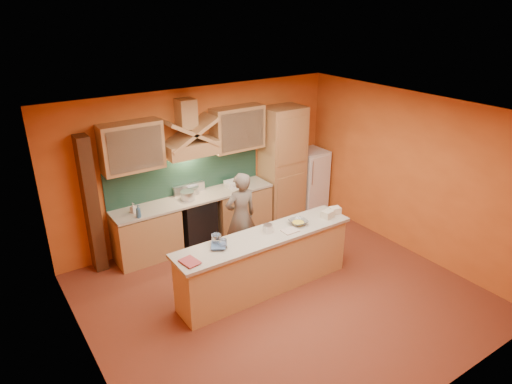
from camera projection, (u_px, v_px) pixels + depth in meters
floor at (281, 295)px, 6.98m from camera, size 5.50×5.00×0.01m
ceiling at (286, 115)px, 5.88m from camera, size 5.50×5.00×0.01m
wall_back at (201, 164)px, 8.33m from camera, size 5.50×0.02×2.80m
wall_front at (435, 304)px, 4.52m from camera, size 5.50×0.02×2.80m
wall_left at (84, 274)px, 5.01m from camera, size 0.02×5.00×2.80m
wall_right at (411, 174)px, 7.84m from camera, size 0.02×5.00×2.80m
base_cabinet_left at (147, 235)px, 7.84m from camera, size 1.10×0.60×0.86m
base_cabinet_right at (240, 209)px, 8.82m from camera, size 1.10×0.60×0.86m
counter_top at (195, 198)px, 8.15m from camera, size 3.00×0.62×0.04m
stove at (196, 220)px, 8.32m from camera, size 0.60×0.58×0.90m
backsplash at (187, 175)px, 8.23m from camera, size 3.00×0.03×0.70m
range_hood at (191, 148)px, 7.82m from camera, size 0.92×0.50×0.24m
hood_chimney at (186, 114)px, 7.67m from camera, size 0.30×0.30×0.50m
upper_cabinet_left at (132, 147)px, 7.30m from camera, size 1.00×0.35×0.80m
upper_cabinet_right at (238, 128)px, 8.32m from camera, size 1.00×0.35×0.80m
pantry_column at (282, 164)px, 9.05m from camera, size 0.80×0.60×2.30m
fridge at (310, 180)px, 9.63m from camera, size 0.58×0.60×1.30m
trim_column_left at (91, 205)px, 7.26m from camera, size 0.20×0.30×2.30m
island_body at (265, 264)px, 6.98m from camera, size 2.80×0.55×0.88m
island_top at (265, 237)px, 6.79m from camera, size 2.90×0.62×0.05m
person at (241, 216)px, 7.73m from camera, size 0.59×0.41×1.57m
pot_large at (188, 197)px, 8.02m from camera, size 0.29×0.29×0.15m
pot_small at (193, 191)px, 8.26m from camera, size 0.22×0.22×0.13m
soap_bottle_a at (133, 208)px, 7.51m from camera, size 0.11×0.11×0.18m
soap_bottle_b at (138, 211)px, 7.34m from camera, size 0.11×0.11×0.22m
bowl_back at (232, 185)px, 8.56m from camera, size 0.33×0.33×0.08m
dish_rack at (234, 183)px, 8.58m from camera, size 0.31×0.24×0.11m
book_lower at (184, 265)px, 6.00m from camera, size 0.25×0.31×0.03m
book_upper at (211, 245)px, 6.45m from camera, size 0.32×0.35×0.02m
jar_large at (216, 239)px, 6.50m from camera, size 0.17×0.17×0.16m
jar_small at (223, 244)px, 6.40m from camera, size 0.12×0.12×0.14m
kitchen_scale at (268, 229)px, 6.86m from camera, size 0.13×0.13×0.10m
mixing_bowl at (298, 222)px, 7.10m from camera, size 0.30×0.30×0.07m
cloth at (290, 231)px, 6.90m from camera, size 0.25×0.19×0.02m
grocery_bag_a at (328, 214)px, 7.31m from camera, size 0.20×0.17×0.12m
grocery_bag_b at (335, 210)px, 7.45m from camera, size 0.20×0.17×0.11m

